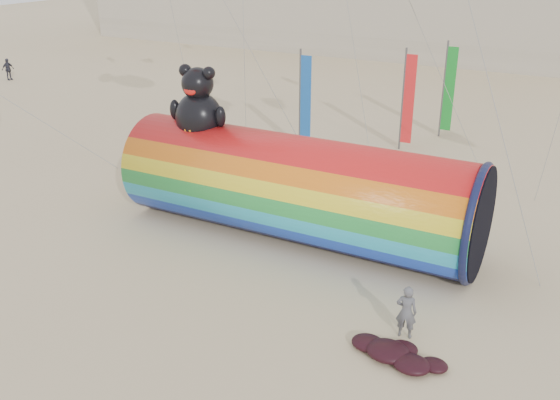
% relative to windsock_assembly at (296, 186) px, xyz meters
% --- Properties ---
extents(ground, '(160.00, 160.00, 0.00)m').
position_rel_windsock_assembly_xyz_m(ground, '(0.06, -3.79, -1.99)').
color(ground, '#CCB58C').
rests_on(ground, ground).
extents(windsock_assembly, '(13.03, 3.97, 6.00)m').
position_rel_windsock_assembly_xyz_m(windsock_assembly, '(0.00, 0.00, 0.00)').
color(windsock_assembly, red).
rests_on(windsock_assembly, ground).
extents(kite_handler, '(0.62, 0.46, 1.57)m').
position_rel_windsock_assembly_xyz_m(kite_handler, '(5.48, -4.19, -1.21)').
color(kite_handler, '#55565D').
rests_on(kite_handler, ground).
extents(fabric_bundle, '(2.62, 1.35, 0.41)m').
position_rel_windsock_assembly_xyz_m(fabric_bundle, '(5.59, -5.29, -1.82)').
color(fabric_bundle, '#320912').
rests_on(fabric_bundle, ground).
extents(festival_banners, '(6.29, 6.07, 5.20)m').
position_rel_windsock_assembly_xyz_m(festival_banners, '(-0.72, 11.82, 0.65)').
color(festival_banners, '#59595E').
rests_on(festival_banners, ground).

